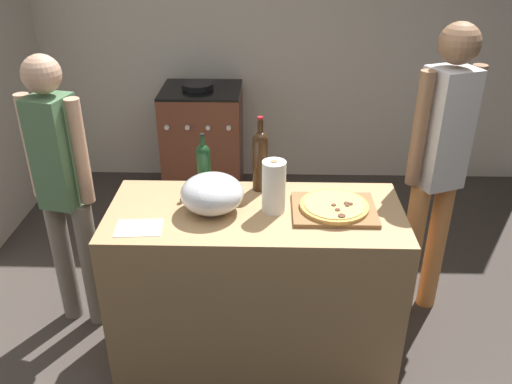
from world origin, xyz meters
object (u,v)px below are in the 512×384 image
at_px(mixing_bowl, 212,194).
at_px(paper_towel_roll, 274,187).
at_px(wine_bottle_amber, 260,158).
at_px(stove, 203,142).
at_px(pizza, 334,206).
at_px(wine_bottle_dark, 204,165).
at_px(person_in_red, 439,160).
at_px(person_in_stripes, 62,184).

relative_size(mixing_bowl, paper_towel_roll, 1.15).
distance_m(mixing_bowl, wine_bottle_amber, 0.33).
bearing_deg(stove, pizza, -65.39).
xyz_separation_m(wine_bottle_dark, stove, (-0.22, 1.66, -0.56)).
xyz_separation_m(pizza, mixing_bowl, (-0.59, -0.01, 0.06)).
bearing_deg(mixing_bowl, paper_towel_roll, 1.57).
bearing_deg(paper_towel_roll, person_in_red, 23.69).
distance_m(pizza, wine_bottle_dark, 0.70).
bearing_deg(person_in_red, person_in_stripes, -175.73).
bearing_deg(paper_towel_roll, pizza, -0.33).
bearing_deg(pizza, mixing_bowl, -179.38).
xyz_separation_m(paper_towel_roll, wine_bottle_dark, (-0.36, 0.23, 0.01)).
xyz_separation_m(mixing_bowl, paper_towel_roll, (0.29, 0.01, 0.04)).
height_order(wine_bottle_dark, stove, wine_bottle_dark).
xyz_separation_m(wine_bottle_amber, person_in_red, (0.96, 0.17, -0.07)).
bearing_deg(wine_bottle_dark, pizza, -19.36).
height_order(mixing_bowl, wine_bottle_amber, wine_bottle_amber).
relative_size(wine_bottle_dark, person_in_red, 0.18).
relative_size(pizza, stove, 0.35).
distance_m(paper_towel_roll, stove, 2.05).
bearing_deg(pizza, wine_bottle_dark, 160.64).
distance_m(pizza, paper_towel_roll, 0.31).
height_order(paper_towel_roll, person_in_stripes, person_in_stripes).
bearing_deg(wine_bottle_amber, stove, 106.88).
distance_m(wine_bottle_dark, person_in_red, 1.26).
xyz_separation_m(pizza, wine_bottle_amber, (-0.36, 0.23, 0.15)).
bearing_deg(person_in_red, paper_towel_roll, -156.31).
bearing_deg(wine_bottle_dark, person_in_stripes, 179.04).
height_order(wine_bottle_amber, person_in_red, person_in_red).
relative_size(mixing_bowl, person_in_red, 0.18).
relative_size(stove, person_in_stripes, 0.61).
xyz_separation_m(mixing_bowl, wine_bottle_dark, (-0.07, 0.24, 0.04)).
bearing_deg(wine_bottle_amber, pizza, -31.95).
bearing_deg(mixing_bowl, pizza, 0.62).
xyz_separation_m(wine_bottle_amber, person_in_stripes, (-1.05, 0.02, -0.17)).
xyz_separation_m(wine_bottle_amber, wine_bottle_dark, (-0.29, 0.00, -0.04)).
bearing_deg(paper_towel_roll, person_in_stripes, 167.87).
height_order(paper_towel_roll, wine_bottle_amber, wine_bottle_amber).
bearing_deg(person_in_red, wine_bottle_dark, -172.58).
xyz_separation_m(person_in_stripes, person_in_red, (2.00, 0.15, 0.10)).
relative_size(mixing_bowl, wine_bottle_dark, 1.00).
distance_m(paper_towel_roll, wine_bottle_dark, 0.42).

